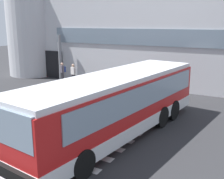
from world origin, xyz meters
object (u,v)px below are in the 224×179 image
object	(u,v)px
bus_main_foreground	(115,106)
safety_bollard_yellow	(104,86)
passenger_near_column	(63,71)
entry_support_column	(60,58)
passenger_by_doorway	(73,73)

from	to	relation	value
bus_main_foreground	safety_bollard_yellow	xyz separation A→B (m)	(-4.41, 6.58, -0.88)
passenger_near_column	safety_bollard_yellow	world-z (taller)	passenger_near_column
entry_support_column	passenger_by_doorway	bearing A→B (deg)	-25.66
bus_main_foreground	passenger_by_doorway	world-z (taller)	bus_main_foreground
passenger_by_doorway	safety_bollard_yellow	xyz separation A→B (m)	(3.28, -0.82, -0.48)
bus_main_foreground	passenger_by_doorway	distance (m)	10.68
entry_support_column	bus_main_foreground	size ratio (longest dim) A/B	0.34
bus_main_foreground	safety_bollard_yellow	distance (m)	7.97
entry_support_column	safety_bollard_yellow	bearing A→B (deg)	-18.68
bus_main_foreground	passenger_near_column	world-z (taller)	bus_main_foreground
bus_main_foreground	safety_bollard_yellow	world-z (taller)	bus_main_foreground
bus_main_foreground	passenger_by_doorway	size ratio (longest dim) A/B	6.76
passenger_by_doorway	safety_bollard_yellow	distance (m)	3.41
passenger_near_column	passenger_by_doorway	size ratio (longest dim) A/B	1.00
entry_support_column	passenger_by_doorway	world-z (taller)	entry_support_column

